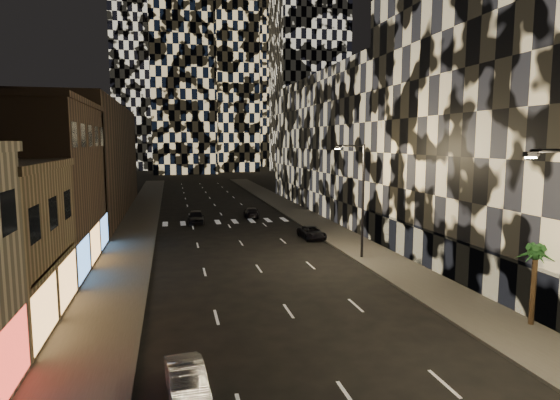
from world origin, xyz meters
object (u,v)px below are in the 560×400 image
car_dark_oncoming (251,212)px  palm_tree (535,258)px  car_silver_parked (187,382)px  car_dark_rightlane (312,233)px  streetlight_far (360,193)px  car_dark_midlane (196,217)px

car_dark_oncoming → palm_tree: palm_tree is taller
car_silver_parked → car_dark_oncoming: (9.24, 40.26, -0.01)m
car_silver_parked → car_dark_rightlane: 29.22m
streetlight_far → palm_tree: size_ratio=2.16×
car_silver_parked → car_dark_oncoming: size_ratio=0.89×
car_dark_midlane → car_dark_oncoming: 7.49m
car_dark_midlane → car_dark_oncoming: size_ratio=1.04×
car_silver_parked → car_dark_midlane: car_dark_midlane is taller
palm_tree → car_dark_midlane: bearing=113.4°
streetlight_far → car_silver_parked: (-14.15, -17.79, -4.73)m
streetlight_far → car_dark_midlane: bearing=121.1°
car_dark_midlane → car_dark_oncoming: (6.94, 2.83, -0.13)m
car_dark_oncoming → car_dark_rightlane: car_dark_oncoming is taller
car_silver_parked → palm_tree: (17.30, 2.84, 2.95)m
car_dark_midlane → palm_tree: size_ratio=1.06×
car_silver_parked → car_dark_rightlane: bearing=58.4°
palm_tree → car_silver_parked: bearing=-170.7°
car_dark_rightlane → car_dark_midlane: bearing=131.4°
car_dark_rightlane → palm_tree: bearing=-80.9°
streetlight_far → car_dark_oncoming: bearing=102.3°
car_dark_midlane → car_dark_rightlane: bearing=-43.8°
car_silver_parked → car_dark_midlane: (2.30, 37.44, 0.13)m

